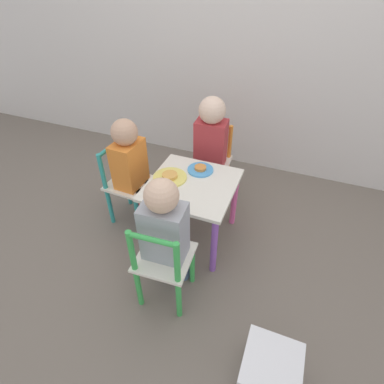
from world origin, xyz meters
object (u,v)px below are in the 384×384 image
kids_table (192,194)px  chair_teal (127,185)px  child_front (166,230)px  child_back (210,143)px  plate_left (170,177)px  chair_orange (211,164)px  chair_green (163,264)px  plate_back (200,169)px  storage_bin (269,372)px  child_left (132,165)px

kids_table → chair_teal: size_ratio=0.91×
child_front → child_back: bearing=-89.9°
kids_table → plate_left: plate_left is taller
chair_orange → child_front: bearing=-90.1°
chair_green → child_front: size_ratio=0.73×
chair_orange → child_front: size_ratio=0.73×
chair_teal → child_front: (0.48, -0.42, 0.17)m
plate_back → storage_bin: bearing=-53.5°
plate_back → kids_table: bearing=-90.0°
storage_bin → child_front: bearing=153.7°
chair_green → child_front: child_front is taller
chair_orange → plate_back: size_ratio=3.47×
chair_teal → plate_back: 0.50m
child_back → child_front: bearing=-90.1°
plate_back → storage_bin: (0.60, -0.82, -0.33)m
child_left → plate_back: bearing=-70.7°
chair_green → plate_back: bearing=-90.9°
kids_table → plate_back: plate_back is taller
kids_table → child_front: bearing=-86.3°
chair_orange → storage_bin: bearing=-64.8°
chair_teal → chair_green: size_ratio=1.00×
chair_green → plate_left: bearing=-73.7°
plate_back → storage_bin: 1.07m
plate_left → plate_back: size_ratio=1.27×
chair_teal → chair_green: same height
child_front → kids_table: bearing=-90.0°
child_left → kids_table: bearing=-90.0°
kids_table → chair_teal: chair_teal is taller
child_left → child_front: child_front is taller
child_left → plate_back: size_ratio=4.73×
kids_table → plate_left: size_ratio=2.48×
storage_bin → plate_left: bearing=137.5°
child_back → child_left: bearing=-138.2°
child_back → child_front: size_ratio=1.05×
chair_green → storage_bin: size_ratio=2.25×
chair_teal → child_left: (0.06, -0.00, 0.17)m
child_left → plate_left: (0.26, -0.02, -0.00)m
child_back → chair_green: bearing=-90.2°
chair_orange → plate_left: chair_orange is taller
kids_table → storage_bin: bearing=-48.4°
child_left → child_back: child_back is taller
plate_back → storage_bin: size_ratio=0.65×
child_front → storage_bin: (0.58, -0.29, -0.33)m
kids_table → storage_bin: 0.94m
chair_teal → child_front: size_ratio=0.73×
chair_green → child_left: 0.66m
kids_table → storage_bin: kids_table is taller
kids_table → chair_orange: (-0.03, 0.46, -0.08)m
storage_bin → chair_green: bearing=158.8°
child_back → chair_teal: bearing=-142.9°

